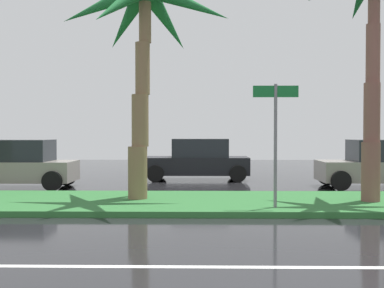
# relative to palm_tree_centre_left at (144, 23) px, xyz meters

# --- Properties ---
(ground_plane) EXTENTS (90.00, 42.00, 0.10)m
(ground_plane) POSITION_rel_palm_tree_centre_left_xyz_m (2.44, 0.69, -5.04)
(ground_plane) COLOR black
(near_lane_divider_stripe) EXTENTS (81.00, 0.14, 0.01)m
(near_lane_divider_stripe) POSITION_rel_palm_tree_centre_left_xyz_m (2.44, -6.31, -4.99)
(near_lane_divider_stripe) COLOR white
(near_lane_divider_stripe) RESTS_ON ground_plane
(median_strip) EXTENTS (85.50, 4.00, 0.15)m
(median_strip) POSITION_rel_palm_tree_centre_left_xyz_m (2.44, -0.31, -4.92)
(median_strip) COLOR #2D6B33
(median_strip) RESTS_ON ground_plane
(palm_tree_centre_left) EXTENTS (4.84, 4.39, 6.30)m
(palm_tree_centre_left) POSITION_rel_palm_tree_centre_left_xyz_m (0.00, 0.00, 0.00)
(palm_tree_centre_left) COLOR #7D6345
(palm_tree_centre_left) RESTS_ON median_strip
(street_name_sign) EXTENTS (1.10, 0.08, 3.00)m
(street_name_sign) POSITION_rel_palm_tree_centre_left_xyz_m (3.39, -1.60, -2.92)
(street_name_sign) COLOR slate
(street_name_sign) RESTS_ON median_strip
(car_in_traffic_leading) EXTENTS (4.30, 2.02, 1.72)m
(car_in_traffic_leading) POSITION_rel_palm_tree_centre_left_xyz_m (-5.04, 3.70, -4.17)
(car_in_traffic_leading) COLOR gray
(car_in_traffic_leading) RESTS_ON ground_plane
(car_in_traffic_second) EXTENTS (4.30, 2.02, 1.72)m
(car_in_traffic_second) POSITION_rel_palm_tree_centre_left_xyz_m (1.47, 6.72, -4.17)
(car_in_traffic_second) COLOR black
(car_in_traffic_second) RESTS_ON ground_plane
(car_in_traffic_third) EXTENTS (4.30, 2.02, 1.72)m
(car_in_traffic_third) POSITION_rel_palm_tree_centre_left_xyz_m (8.05, 3.97, -4.17)
(car_in_traffic_third) COLOR gray
(car_in_traffic_third) RESTS_ON ground_plane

